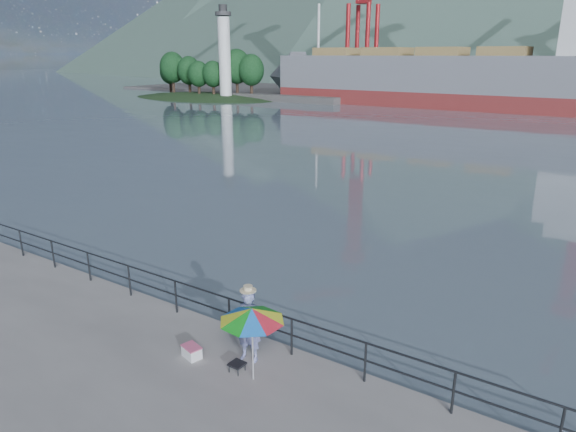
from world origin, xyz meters
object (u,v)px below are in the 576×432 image
object	(u,v)px
fisherman	(249,326)
bulk_carrier	(470,77)
cooler_bag	(192,352)
beach_umbrella	(252,315)

from	to	relation	value
fisherman	bulk_carrier	xyz separation A→B (m)	(-13.14, 68.53, 3.15)
bulk_carrier	fisherman	bearing A→B (deg)	-79.15
fisherman	cooler_bag	size ratio (longest dim) A/B	3.84
cooler_bag	beach_umbrella	bearing A→B (deg)	18.87
beach_umbrella	cooler_bag	xyz separation A→B (m)	(-1.83, -0.11, -1.54)
beach_umbrella	cooler_bag	size ratio (longest dim) A/B	3.90
cooler_bag	bulk_carrier	xyz separation A→B (m)	(-11.88, 69.25, 3.94)
cooler_bag	bulk_carrier	world-z (taller)	bulk_carrier
beach_umbrella	bulk_carrier	world-z (taller)	bulk_carrier
fisherman	beach_umbrella	distance (m)	1.12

